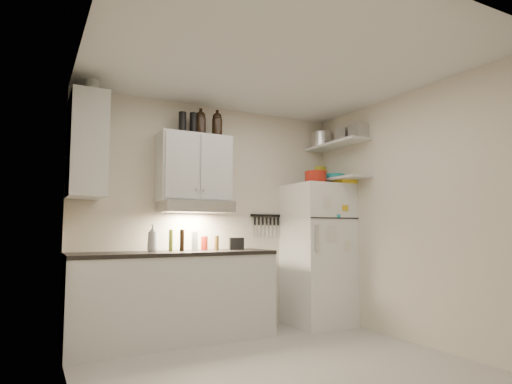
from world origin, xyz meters
name	(u,v)px	position (x,y,z in m)	size (l,w,h in m)	color
floor	(280,369)	(0.00, 0.00, -0.01)	(3.20, 3.00, 0.02)	#B5B0A7
ceiling	(279,64)	(0.00, 0.00, 2.61)	(3.20, 3.00, 0.02)	silver
back_wall	(213,216)	(0.00, 1.51, 1.30)	(3.20, 0.02, 2.60)	beige
left_wall	(78,207)	(-1.61, 0.00, 1.30)	(0.02, 3.00, 2.60)	beige
right_wall	(413,215)	(1.61, 0.00, 1.30)	(0.02, 3.00, 2.60)	beige
base_cabinet	(174,298)	(-0.55, 1.20, 0.44)	(2.10, 0.60, 0.88)	silver
countertop	(174,253)	(-0.55, 1.20, 0.90)	(2.10, 0.62, 0.04)	black
upper_cabinet	(194,168)	(-0.30, 1.33, 1.83)	(0.80, 0.33, 0.75)	silver
side_cabinet	(87,146)	(-1.44, 1.20, 1.95)	(0.33, 0.55, 1.00)	silver
range_hood	(196,207)	(-0.30, 1.27, 1.39)	(0.76, 0.46, 0.12)	silver
fridge	(318,254)	(1.25, 1.16, 0.85)	(0.70, 0.68, 1.70)	white
shelf_hi	(336,145)	(1.45, 1.02, 2.20)	(0.30, 0.95, 0.03)	silver
shelf_lo	(337,180)	(1.45, 1.02, 1.76)	(0.30, 0.95, 0.03)	silver
knife_strip	(266,216)	(0.70, 1.49, 1.32)	(0.42, 0.02, 0.03)	black
dutch_oven	(316,178)	(1.16, 1.06, 1.78)	(0.26, 0.26, 0.15)	#A72013
book_stack	(344,181)	(1.49, 0.94, 1.74)	(0.21, 0.27, 0.09)	gold
spice_jar	(321,180)	(1.23, 1.06, 1.75)	(0.06, 0.06, 0.10)	silver
stock_pot	(321,141)	(1.48, 1.38, 2.32)	(0.29, 0.29, 0.21)	silver
tin_a	(345,136)	(1.51, 0.94, 2.30)	(0.18, 0.16, 0.18)	#AAAAAD
tin_b	(359,132)	(1.52, 0.69, 2.30)	(0.18, 0.18, 0.18)	#AAAAAD
bowl_teal	(321,178)	(1.50, 1.40, 1.83)	(0.25, 0.25, 0.10)	teal
bowl_orange	(320,173)	(1.54, 1.50, 1.91)	(0.20, 0.20, 0.06)	orange
bowl_yellow	(320,169)	(1.54, 1.50, 1.96)	(0.16, 0.16, 0.05)	gold
plates	(335,177)	(1.46, 1.07, 1.81)	(0.24, 0.24, 0.06)	teal
growler_a	(201,123)	(-0.24, 1.31, 2.34)	(0.12, 0.12, 0.28)	black
growler_b	(217,124)	(-0.06, 1.26, 2.34)	(0.12, 0.12, 0.28)	black
thermos_a	(193,124)	(-0.32, 1.32, 2.32)	(0.09, 0.09, 0.25)	black
thermos_b	(182,123)	(-0.45, 1.32, 2.32)	(0.08, 0.08, 0.24)	black
side_jar	(92,87)	(-1.41, 1.20, 2.54)	(0.13, 0.13, 0.18)	silver
soap_bottle	(153,236)	(-0.78, 1.22, 1.08)	(0.12, 0.12, 0.32)	silver
pepper_mill	(217,243)	(-0.07, 1.21, 1.00)	(0.05, 0.05, 0.16)	brown
oil_bottle	(171,240)	(-0.56, 1.29, 1.03)	(0.04, 0.04, 0.23)	#4A5816
vinegar_bottle	(182,240)	(-0.47, 1.21, 1.03)	(0.05, 0.05, 0.23)	black
clear_bottle	(195,241)	(-0.31, 1.25, 1.02)	(0.07, 0.07, 0.20)	silver
red_jar	(204,243)	(-0.18, 1.31, 1.00)	(0.08, 0.08, 0.15)	#A72013
caddy	(236,244)	(0.18, 1.25, 0.99)	(0.16, 0.11, 0.14)	black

